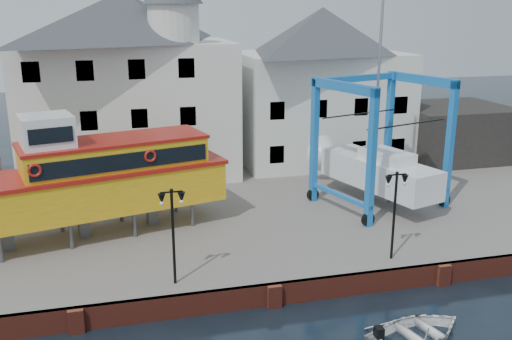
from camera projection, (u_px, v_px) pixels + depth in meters
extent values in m
plane|color=black|center=(274.00, 306.00, 24.18)|extent=(140.00, 140.00, 0.00)
cube|color=slate|center=(224.00, 209.00, 34.28)|extent=(44.00, 22.00, 1.00)
cube|color=maroon|center=(273.00, 294.00, 24.15)|extent=(44.00, 0.25, 1.00)
cube|color=maroon|center=(76.00, 321.00, 22.10)|extent=(0.60, 0.36, 1.00)
cube|color=maroon|center=(274.00, 296.00, 23.99)|extent=(0.60, 0.36, 1.00)
cube|color=maroon|center=(443.00, 275.00, 25.89)|extent=(0.60, 0.36, 1.00)
cube|color=silver|center=(129.00, 110.00, 38.70)|extent=(14.00, 8.00, 9.00)
pyramid|color=#40454A|center=(123.00, 17.00, 37.01)|extent=(14.00, 8.00, 3.20)
cube|color=black|center=(42.00, 172.00, 34.51)|extent=(1.00, 0.08, 1.20)
cube|color=black|center=(93.00, 168.00, 35.22)|extent=(1.00, 0.08, 1.20)
cube|color=black|center=(142.00, 165.00, 35.93)|extent=(1.00, 0.08, 1.20)
cube|color=black|center=(190.00, 162.00, 36.64)|extent=(1.00, 0.08, 1.20)
cube|color=black|center=(36.00, 123.00, 33.68)|extent=(1.00, 0.08, 1.20)
cube|color=black|center=(89.00, 121.00, 34.39)|extent=(1.00, 0.08, 1.20)
cube|color=black|center=(139.00, 118.00, 35.10)|extent=(1.00, 0.08, 1.20)
cube|color=black|center=(188.00, 116.00, 35.81)|extent=(1.00, 0.08, 1.20)
cube|color=black|center=(31.00, 72.00, 32.85)|extent=(1.00, 0.08, 1.20)
cube|color=black|center=(85.00, 71.00, 33.56)|extent=(1.00, 0.08, 1.20)
cube|color=black|center=(137.00, 69.00, 34.27)|extent=(1.00, 0.08, 1.20)
cube|color=black|center=(186.00, 68.00, 34.99)|extent=(1.00, 0.08, 1.20)
cylinder|color=silver|center=(174.00, 24.00, 35.60)|extent=(3.20, 3.20, 2.40)
cube|color=silver|center=(320.00, 107.00, 42.62)|extent=(12.00, 8.00, 8.00)
pyramid|color=#40454A|center=(322.00, 30.00, 41.08)|extent=(12.00, 8.00, 3.20)
cube|color=black|center=(277.00, 155.00, 38.53)|extent=(1.00, 0.08, 1.20)
cube|color=black|center=(319.00, 152.00, 39.24)|extent=(1.00, 0.08, 1.20)
cube|color=black|center=(359.00, 149.00, 39.96)|extent=(1.00, 0.08, 1.20)
cube|color=black|center=(398.00, 147.00, 40.67)|extent=(1.00, 0.08, 1.20)
cube|color=black|center=(277.00, 111.00, 37.70)|extent=(1.00, 0.08, 1.20)
cube|color=black|center=(320.00, 109.00, 38.41)|extent=(1.00, 0.08, 1.20)
cube|color=black|center=(361.00, 107.00, 39.13)|extent=(1.00, 0.08, 1.20)
cube|color=black|center=(401.00, 105.00, 39.84)|extent=(1.00, 0.08, 1.20)
cube|color=black|center=(451.00, 132.00, 43.69)|extent=(8.00, 7.00, 4.00)
cylinder|color=black|center=(173.00, 239.00, 23.52)|extent=(0.12, 0.12, 4.00)
cube|color=black|center=(171.00, 192.00, 22.95)|extent=(0.90, 0.06, 0.06)
sphere|color=black|center=(171.00, 190.00, 22.93)|extent=(0.16, 0.16, 0.16)
cone|color=black|center=(162.00, 199.00, 22.93)|extent=(0.32, 0.32, 0.45)
sphere|color=white|center=(162.00, 203.00, 22.98)|extent=(0.18, 0.18, 0.18)
cone|color=black|center=(182.00, 198.00, 23.12)|extent=(0.32, 0.32, 0.45)
sphere|color=white|center=(182.00, 202.00, 23.17)|extent=(0.18, 0.18, 0.18)
cylinder|color=black|center=(394.00, 218.00, 25.89)|extent=(0.12, 0.12, 4.00)
cube|color=black|center=(397.00, 175.00, 25.32)|extent=(0.90, 0.06, 0.06)
sphere|color=black|center=(397.00, 173.00, 25.30)|extent=(0.16, 0.16, 0.16)
cone|color=black|center=(388.00, 181.00, 25.30)|extent=(0.32, 0.32, 0.45)
sphere|color=white|center=(388.00, 185.00, 25.35)|extent=(0.18, 0.18, 0.18)
cone|color=black|center=(405.00, 180.00, 25.49)|extent=(0.32, 0.32, 0.45)
sphere|color=white|center=(404.00, 184.00, 25.54)|extent=(0.18, 0.18, 0.18)
cylinder|color=#59595E|center=(0.00, 248.00, 25.86)|extent=(0.24, 0.24, 1.34)
cylinder|color=#59595E|center=(71.00, 236.00, 27.30)|extent=(0.24, 0.24, 1.34)
cylinder|color=#59595E|center=(61.00, 219.00, 29.41)|extent=(0.24, 0.24, 1.34)
cylinder|color=#59595E|center=(135.00, 224.00, 28.73)|extent=(0.24, 0.24, 1.34)
cylinder|color=#59595E|center=(121.00, 209.00, 30.84)|extent=(0.24, 0.24, 1.34)
cylinder|color=#59595E|center=(192.00, 214.00, 30.16)|extent=(0.24, 0.24, 1.34)
cylinder|color=#59595E|center=(175.00, 200.00, 32.28)|extent=(0.24, 0.24, 1.34)
cube|color=#59595E|center=(8.00, 237.00, 27.12)|extent=(0.63, 0.56, 1.34)
cube|color=#59595E|center=(84.00, 224.00, 28.76)|extent=(0.63, 0.56, 1.34)
cube|color=#59595E|center=(152.00, 212.00, 30.40)|extent=(0.63, 0.56, 1.34)
cube|color=gold|center=(99.00, 190.00, 28.71)|extent=(12.96, 6.37, 1.97)
cube|color=#A21911|center=(98.00, 170.00, 28.42)|extent=(13.26, 6.57, 0.20)
cube|color=gold|center=(115.00, 156.00, 28.66)|extent=(9.41, 5.14, 1.43)
cube|color=black|center=(123.00, 162.00, 27.33)|extent=(8.33, 2.17, 0.80)
cube|color=black|center=(107.00, 148.00, 29.95)|extent=(8.33, 2.17, 0.80)
cube|color=#A21911|center=(114.00, 140.00, 28.44)|extent=(9.60, 5.27, 0.16)
cube|color=white|center=(47.00, 132.00, 26.80)|extent=(2.82, 2.82, 1.63)
cube|color=black|center=(51.00, 136.00, 25.77)|extent=(1.91, 0.54, 0.71)
torus|color=#A21911|center=(35.00, 171.00, 25.41)|extent=(0.64, 0.27, 0.63)
torus|color=#A21911|center=(150.00, 156.00, 27.87)|extent=(0.64, 0.27, 0.63)
cube|color=blue|center=(371.00, 160.00, 29.31)|extent=(0.46, 0.46, 7.31)
cylinder|color=black|center=(368.00, 219.00, 30.22)|extent=(0.78, 0.47, 0.73)
cube|color=blue|center=(314.00, 141.00, 33.29)|extent=(0.46, 0.46, 7.31)
cylinder|color=black|center=(313.00, 195.00, 34.20)|extent=(0.78, 0.47, 0.73)
cube|color=blue|center=(450.00, 146.00, 32.27)|extent=(0.46, 0.46, 7.31)
cylinder|color=black|center=(444.00, 200.00, 33.18)|extent=(0.78, 0.47, 0.73)
cube|color=blue|center=(389.00, 130.00, 36.25)|extent=(0.46, 0.46, 7.31)
cylinder|color=black|center=(385.00, 180.00, 37.16)|extent=(0.78, 0.47, 0.73)
cube|color=blue|center=(344.00, 87.00, 30.34)|extent=(1.89, 5.10, 0.51)
cube|color=blue|center=(339.00, 195.00, 32.03)|extent=(1.79, 5.06, 0.22)
cube|color=blue|center=(422.00, 80.00, 33.30)|extent=(1.89, 5.10, 0.51)
cube|color=blue|center=(414.00, 179.00, 34.99)|extent=(1.79, 5.06, 0.22)
cube|color=blue|center=(356.00, 78.00, 33.81)|extent=(6.09, 2.20, 0.37)
cube|color=white|center=(379.00, 173.00, 33.27)|extent=(4.61, 8.19, 1.67)
cone|color=white|center=(329.00, 156.00, 37.08)|extent=(2.79, 2.31, 2.40)
cube|color=#59595E|center=(378.00, 192.00, 33.61)|extent=(0.79, 1.87, 0.73)
cube|color=white|center=(387.00, 156.00, 32.53)|extent=(2.52, 3.49, 0.63)
cylinder|color=#99999E|center=(380.00, 58.00, 31.88)|extent=(0.20, 0.20, 11.49)
cube|color=black|center=(407.00, 124.00, 30.84)|extent=(5.45, 1.79, 0.05)
cube|color=black|center=(360.00, 114.00, 33.93)|extent=(5.45, 1.79, 0.05)
imported|color=white|center=(416.00, 339.00, 21.78)|extent=(4.70, 3.83, 0.85)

